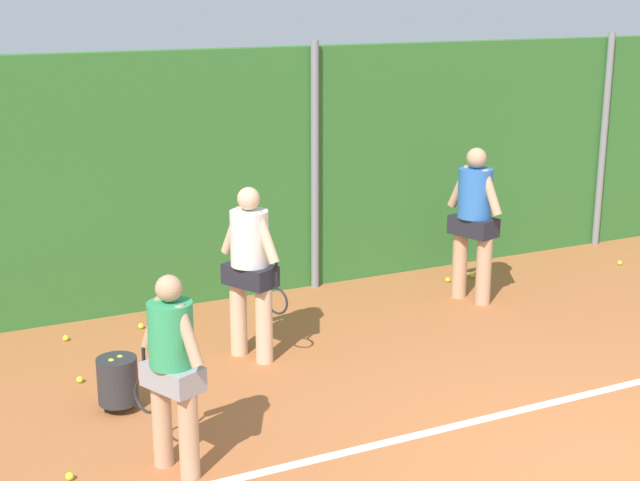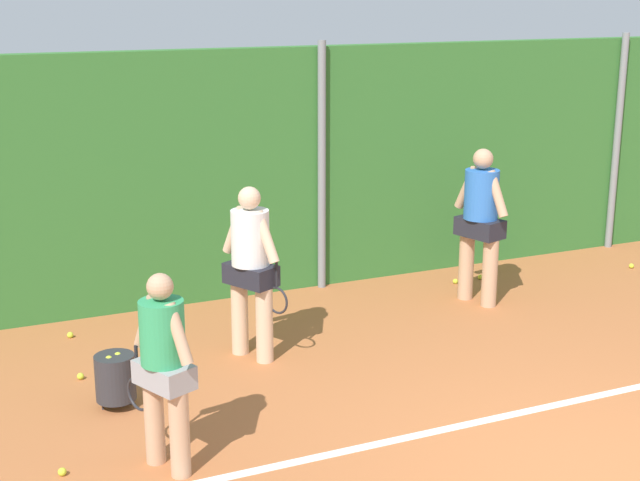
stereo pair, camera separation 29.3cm
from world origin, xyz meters
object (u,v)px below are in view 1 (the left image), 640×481
(tennis_ball_1, at_px, (448,280))
(tennis_ball_8, at_px, (472,275))
(tennis_ball_4, at_px, (66,338))
(player_midcourt, at_px, (250,264))
(tennis_ball_2, at_px, (141,326))
(tennis_ball_0, at_px, (70,476))
(player_foreground_near, at_px, (172,364))
(ball_hopper, at_px, (118,380))
(tennis_ball_3, at_px, (620,263))
(tennis_ball_6, at_px, (80,380))
(player_backcourt_far, at_px, (474,216))

(tennis_ball_1, height_order, tennis_ball_8, same)
(tennis_ball_1, bearing_deg, tennis_ball_4, 179.02)
(player_midcourt, relative_size, tennis_ball_4, 27.03)
(tennis_ball_2, bearing_deg, tennis_ball_0, -114.88)
(tennis_ball_1, bearing_deg, tennis_ball_2, 178.78)
(player_foreground_near, height_order, ball_hopper, player_foreground_near)
(player_foreground_near, xyz_separation_m, tennis_ball_8, (4.97, 3.10, -0.87))
(ball_hopper, bearing_deg, tennis_ball_2, 69.28)
(tennis_ball_1, relative_size, tennis_ball_4, 1.00)
(player_foreground_near, xyz_separation_m, tennis_ball_3, (7.11, 2.69, -0.87))
(player_foreground_near, height_order, tennis_ball_0, player_foreground_near)
(tennis_ball_2, height_order, tennis_ball_4, same)
(tennis_ball_6, bearing_deg, player_foreground_near, -80.65)
(ball_hopper, distance_m, tennis_ball_6, 0.82)
(tennis_ball_3, xyz_separation_m, tennis_ball_6, (-7.44, -0.68, 0.00))
(player_foreground_near, distance_m, tennis_ball_1, 5.59)
(tennis_ball_3, height_order, tennis_ball_4, same)
(tennis_ball_2, bearing_deg, ball_hopper, -110.72)
(ball_hopper, relative_size, tennis_ball_8, 7.78)
(tennis_ball_1, relative_size, tennis_ball_3, 1.00)
(tennis_ball_3, bearing_deg, player_backcourt_far, -173.34)
(tennis_ball_1, xyz_separation_m, tennis_ball_3, (2.53, -0.39, 0.00))
(tennis_ball_6, bearing_deg, ball_hopper, -75.52)
(tennis_ball_4, xyz_separation_m, tennis_ball_6, (-0.09, -1.16, 0.00))
(ball_hopper, relative_size, tennis_ball_2, 7.78)
(player_midcourt, bearing_deg, tennis_ball_2, -174.69)
(tennis_ball_1, relative_size, tennis_ball_8, 1.00)
(ball_hopper, relative_size, tennis_ball_3, 7.78)
(player_midcourt, height_order, ball_hopper, player_midcourt)
(tennis_ball_3, height_order, tennis_ball_6, same)
(tennis_ball_2, distance_m, tennis_ball_3, 6.55)
(player_midcourt, height_order, tennis_ball_3, player_midcourt)
(player_midcourt, bearing_deg, tennis_ball_4, -154.99)
(tennis_ball_1, distance_m, tennis_ball_3, 2.56)
(tennis_ball_2, bearing_deg, player_foreground_near, -100.45)
(player_midcourt, distance_m, tennis_ball_8, 3.91)
(player_backcourt_far, xyz_separation_m, tennis_ball_4, (-4.68, 0.79, -1.02))
(player_foreground_near, relative_size, tennis_ball_3, 24.41)
(tennis_ball_0, distance_m, tennis_ball_3, 8.28)
(player_backcourt_far, distance_m, tennis_ball_3, 2.88)
(tennis_ball_6, relative_size, tennis_ball_8, 1.00)
(tennis_ball_2, bearing_deg, tennis_ball_1, -1.22)
(tennis_ball_0, distance_m, tennis_ball_6, 1.85)
(player_midcourt, xyz_separation_m, tennis_ball_2, (-0.80, 1.30, -0.97))
(player_backcourt_far, xyz_separation_m, tennis_ball_6, (-4.77, -0.37, -1.02))
(player_foreground_near, relative_size, tennis_ball_4, 24.41)
(tennis_ball_1, bearing_deg, tennis_ball_3, -8.79)
(tennis_ball_3, height_order, tennis_ball_8, same)
(tennis_ball_2, xyz_separation_m, tennis_ball_3, (6.53, -0.48, 0.00))
(player_backcourt_far, distance_m, tennis_ball_4, 4.85)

